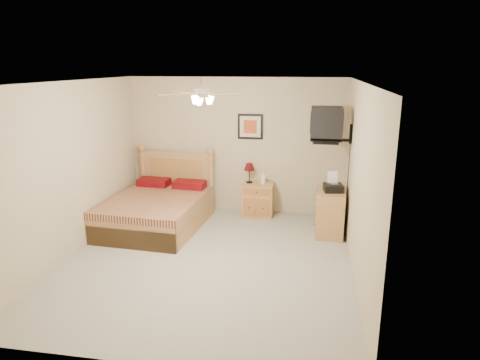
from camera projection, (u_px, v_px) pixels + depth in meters
name	position (u px, v px, depth m)	size (l,w,h in m)	color
floor	(209.00, 260.00, 6.13)	(4.50, 4.50, 0.00)	gray
ceiling	(205.00, 82.00, 5.48)	(4.00, 4.50, 0.04)	white
wall_back	(236.00, 146.00, 7.95)	(4.00, 0.04, 2.50)	#BFAE8D
wall_front	(144.00, 242.00, 3.66)	(4.00, 0.04, 2.50)	#BFAE8D
wall_left	(71.00, 170.00, 6.13)	(0.04, 4.50, 2.50)	#BFAE8D
wall_right	(358.00, 183.00, 5.48)	(0.04, 4.50, 2.50)	#BFAE8D
bed	(155.00, 192.00, 7.22)	(1.48, 1.94, 1.26)	#9E7440
nightstand	(258.00, 200.00, 7.89)	(0.56, 0.42, 0.61)	#A7703B
table_lamp	(249.00, 173.00, 7.83)	(0.20, 0.20, 0.37)	#520D0E
lotion_bottle	(263.00, 178.00, 7.78)	(0.09, 0.09, 0.23)	white
framed_picture	(250.00, 127.00, 7.79)	(0.46, 0.04, 0.46)	black
dresser	(330.00, 213.00, 6.97)	(0.44, 0.64, 0.75)	#B77E46
fax_machine	(333.00, 182.00, 6.79)	(0.29, 0.31, 0.31)	black
magazine_lower	(331.00, 187.00, 7.05)	(0.20, 0.27, 0.03)	beige
magazine_upper	(331.00, 185.00, 7.04)	(0.21, 0.29, 0.02)	gray
wall_tv	(336.00, 125.00, 6.65)	(0.56, 0.46, 0.58)	black
ceiling_fan	(201.00, 94.00, 5.32)	(1.14, 1.14, 0.28)	white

